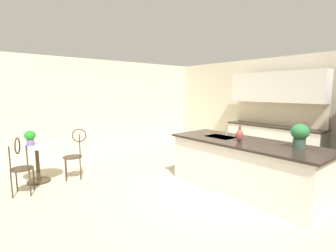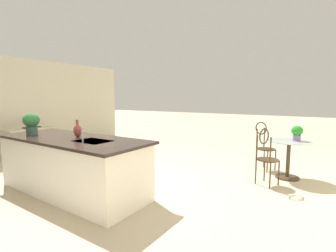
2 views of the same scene
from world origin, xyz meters
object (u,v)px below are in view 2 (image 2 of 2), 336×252
at_px(writing_desk, 29,137).
at_px(potted_plant_counter_far, 31,122).
at_px(bistro_table, 288,156).
at_px(chair_by_island, 264,144).
at_px(potted_plant_on_table, 297,132).
at_px(keyboard, 32,127).
at_px(vase_on_counter, 78,130).
at_px(chair_near_window, 266,154).

distance_m(writing_desk, potted_plant_counter_far, 2.84).
xyz_separation_m(bistro_table, writing_desk, (6.21, 1.78, 0.06)).
xyz_separation_m(bistro_table, chair_by_island, (0.54, -0.37, 0.13)).
relative_size(writing_desk, potted_plant_on_table, 4.11).
distance_m(chair_by_island, keyboard, 6.05).
bearing_deg(vase_on_counter, potted_plant_counter_far, 17.19).
bearing_deg(chair_near_window, bistro_table, -112.55).
relative_size(chair_by_island, potted_plant_on_table, 3.57).
relative_size(keyboard, vase_on_counter, 1.53).
xyz_separation_m(writing_desk, keyboard, (0.02, -0.10, 0.25)).
height_order(chair_near_window, chair_by_island, same).
bearing_deg(chair_by_island, vase_on_counter, 53.29).
height_order(writing_desk, vase_on_counter, vase_on_counter).
distance_m(writing_desk, keyboard, 0.27).
bearing_deg(keyboard, bistro_table, -164.95).
bearing_deg(vase_on_counter, potted_plant_on_table, -136.75).
height_order(chair_by_island, potted_plant_counter_far, potted_plant_counter_far).
bearing_deg(potted_plant_on_table, keyboard, 15.42).
bearing_deg(potted_plant_on_table, potted_plant_counter_far, 38.39).
relative_size(keyboard, potted_plant_on_table, 1.51).
distance_m(bistro_table, chair_near_window, 0.72).
bearing_deg(keyboard, chair_near_window, -170.31).
height_order(keyboard, potted_plant_counter_far, potted_plant_counter_far).
bearing_deg(vase_on_counter, bistro_table, -136.37).
relative_size(bistro_table, keyboard, 1.82).
xyz_separation_m(chair_near_window, chair_by_island, (0.26, -1.03, 0.00)).
bearing_deg(potted_plant_on_table, chair_by_island, -24.19).
bearing_deg(vase_on_counter, keyboard, -16.35).
height_order(chair_near_window, writing_desk, chair_near_window).
height_order(writing_desk, keyboard, keyboard).
distance_m(keyboard, potted_plant_on_table, 6.59).
distance_m(keyboard, potted_plant_counter_far, 2.85).
height_order(bistro_table, potted_plant_counter_far, potted_plant_counter_far).
bearing_deg(chair_near_window, chair_by_island, -75.60).
relative_size(keyboard, potted_plant_counter_far, 1.15).
bearing_deg(writing_desk, potted_plant_on_table, -163.69).
height_order(writing_desk, potted_plant_counter_far, potted_plant_counter_far).
relative_size(chair_near_window, keyboard, 2.37).
relative_size(potted_plant_on_table, vase_on_counter, 1.01).
bearing_deg(potted_plant_on_table, bistro_table, 32.69).
bearing_deg(bistro_table, potted_plant_counter_far, 38.56).
distance_m(chair_near_window, writing_desk, 6.04).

